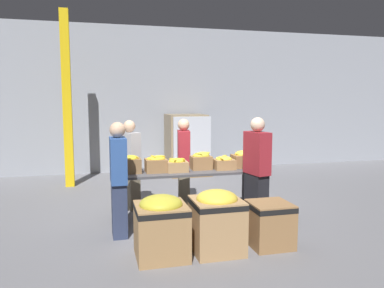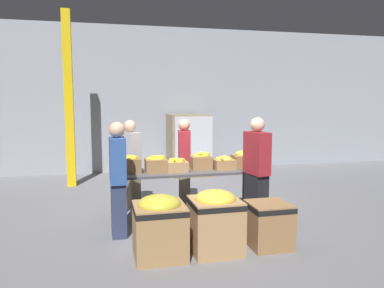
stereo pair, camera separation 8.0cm
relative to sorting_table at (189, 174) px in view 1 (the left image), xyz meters
The scene contains 19 objects.
ground_plane 0.75m from the sorting_table, ahead, with size 30.00×30.00×0.00m, color slate.
wall_back 4.58m from the sorting_table, 90.00° to the left, with size 16.00×0.08×4.00m.
sorting_table is the anchor object (origin of this frame).
banana_box_0 1.01m from the sorting_table, behind, with size 0.36×0.31×0.30m.
banana_box_1 0.60m from the sorting_table, behind, with size 0.35×0.31×0.29m.
banana_box_2 0.30m from the sorting_table, 159.71° to the right, with size 0.35×0.29×0.23m.
banana_box_3 0.31m from the sorting_table, ahead, with size 0.35×0.26×0.30m.
banana_box_4 0.63m from the sorting_table, ahead, with size 0.35×0.32×0.24m.
banana_box_5 1.00m from the sorting_table, ahead, with size 0.35×0.31×0.30m.
volunteer_0 1.20m from the sorting_table, 140.54° to the left, with size 0.39×0.49×1.63m.
volunteer_1 0.78m from the sorting_table, 83.63° to the left, with size 0.29×0.47×1.64m.
volunteer_2 1.36m from the sorting_table, 152.94° to the right, with size 0.23×0.45×1.68m.
volunteer_3 1.14m from the sorting_table, 31.44° to the right, with size 0.32×0.50×1.72m.
donation_bin_0 1.73m from the sorting_table, 115.81° to the right, with size 0.64×0.64×0.81m.
donation_bin_1 1.56m from the sorting_table, 89.81° to the right, with size 0.64×0.64×0.83m.
donation_bin_2 1.76m from the sorting_table, 63.47° to the right, with size 0.55×0.55×0.61m.
support_pillar 3.83m from the sorting_table, 126.11° to the left, with size 0.20×0.20×4.00m.
pallet_stack_0 3.84m from the sorting_table, 77.51° to the left, with size 1.10×1.10×1.61m.
pallet_stack_1 3.77m from the sorting_table, 76.63° to the left, with size 1.07×1.07×1.57m.
Camera 1 is at (-1.48, -6.05, 2.00)m, focal length 35.00 mm.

